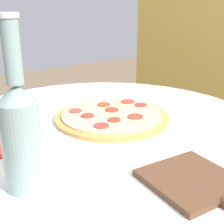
# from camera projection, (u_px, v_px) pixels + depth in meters

# --- Properties ---
(table) EXTENTS (0.89, 0.89, 0.75)m
(table) POSITION_uv_depth(u_px,v_px,m) (104.00, 186.00, 0.88)
(table) COLOR white
(table) RESTS_ON ground_plane
(pizza) EXTENTS (0.31, 0.31, 0.02)m
(pizza) POSITION_uv_depth(u_px,v_px,m) (112.00, 116.00, 0.86)
(pizza) COLOR #C68E47
(pizza) RESTS_ON table
(beer_bottle) EXTENTS (0.07, 0.07, 0.29)m
(beer_bottle) POSITION_uv_depth(u_px,v_px,m) (20.00, 131.00, 0.51)
(beer_bottle) COLOR gray
(beer_bottle) RESTS_ON table
(pizza_paddle) EXTENTS (0.30, 0.17, 0.02)m
(pizza_paddle) POSITION_uv_depth(u_px,v_px,m) (203.00, 188.00, 0.54)
(pizza_paddle) COLOR brown
(pizza_paddle) RESTS_ON table
(napkin) EXTENTS (0.15, 0.10, 0.01)m
(napkin) POSITION_uv_depth(u_px,v_px,m) (1.00, 143.00, 0.71)
(napkin) COLOR red
(napkin) RESTS_ON table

